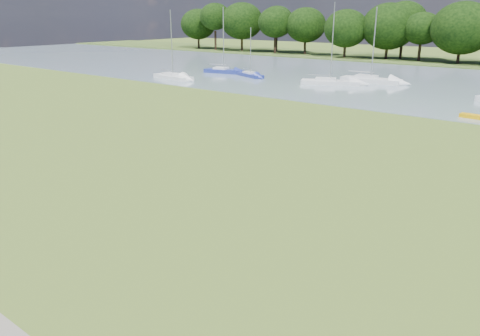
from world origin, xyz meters
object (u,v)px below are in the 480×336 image
Objects in this scene: sailboat_7 at (173,75)px; sailboat_9 at (329,81)px; sailboat_2 at (250,74)px; sailboat_1 at (370,78)px; sailboat_5 at (223,69)px; kayak at (480,117)px.

sailboat_7 is 0.91× the size of sailboat_9.
sailboat_7 reaches higher than sailboat_2.
sailboat_1 reaches higher than sailboat_7.
sailboat_1 reaches higher than sailboat_2.
sailboat_1 is 0.98× the size of sailboat_5.
sailboat_5 is at bearing -164.37° from sailboat_2.
sailboat_2 is at bearing 156.48° from sailboat_9.
sailboat_9 is at bearing 159.43° from kayak.
kayak is 0.35× the size of sailboat_5.
sailboat_2 is 5.46m from sailboat_5.
kayak is at bearing 5.19° from sailboat_7.
sailboat_9 is (-18.89, 10.06, 0.31)m from kayak.
sailboat_1 is at bearing 38.20° from sailboat_7.
kayak is 32.37m from sailboat_2.
sailboat_9 reaches higher than sailboat_1.
sailboat_5 is 17.32m from sailboat_9.
sailboat_5 is at bearing -173.41° from sailboat_1.
sailboat_9 is (11.90, 0.06, 0.07)m from sailboat_2.
kayak is 37.76m from sailboat_5.
sailboat_1 is 25.11m from sailboat_7.
sailboat_7 is (-21.76, -12.53, -0.09)m from sailboat_1.
kayak is at bearing -51.87° from sailboat_9.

